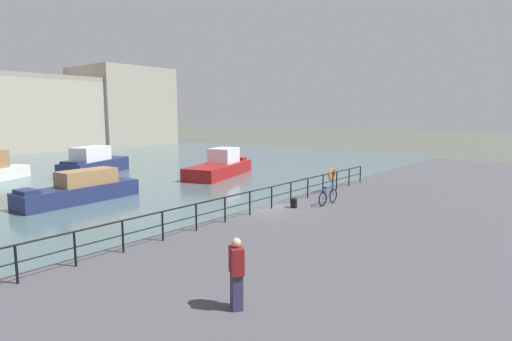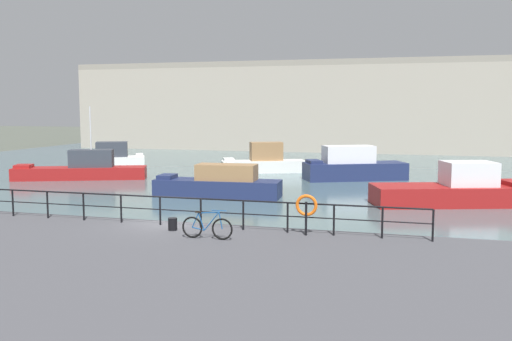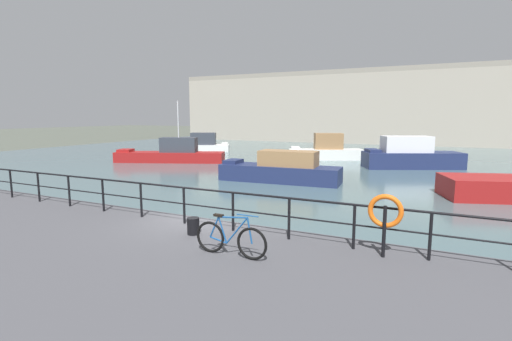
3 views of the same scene
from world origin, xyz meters
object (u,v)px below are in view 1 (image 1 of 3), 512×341
moored_green_narrowboat (94,164)px  parked_bicycle (328,197)px  moored_red_daysailer (81,190)px  moored_harbor_tender (220,167)px  mooring_bollard (294,203)px  standing_person (237,273)px  life_ring_stand (332,175)px

moored_green_narrowboat → parked_bicycle: moored_green_narrowboat is taller
moored_red_daysailer → moored_harbor_tender: size_ratio=0.87×
moored_red_daysailer → parked_bicycle: parked_bicycle is taller
moored_red_daysailer → parked_bicycle: 15.65m
moored_harbor_tender → parked_bicycle: moored_harbor_tender is taller
moored_harbor_tender → moored_green_narrowboat: bearing=106.6°
moored_red_daysailer → moored_green_narrowboat: (6.89, 10.46, 0.20)m
moored_green_narrowboat → mooring_bollard: moored_green_narrowboat is taller
parked_bicycle → standing_person: 11.73m
moored_harbor_tender → mooring_bollard: size_ratio=20.38×
parked_bicycle → standing_person: standing_person is taller
moored_harbor_tender → mooring_bollard: moored_harbor_tender is taller
moored_green_narrowboat → standing_person: size_ratio=4.65×
standing_person → life_ring_stand: bearing=-123.8°
parked_bicycle → mooring_bollard: bearing=150.7°
moored_red_daysailer → moored_harbor_tender: bearing=179.7°
moored_red_daysailer → life_ring_stand: 15.61m
moored_red_daysailer → moored_harbor_tender: moored_harbor_tender is taller
parked_bicycle → standing_person: (-11.08, -3.83, 0.47)m
moored_green_narrowboat → standing_person: bearing=40.6°
moored_harbor_tender → standing_person: bearing=-153.5°
mooring_bollard → moored_red_daysailer: bearing=102.9°
moored_red_daysailer → life_ring_stand: (7.87, -13.42, 1.27)m
mooring_bollard → life_ring_stand: size_ratio=0.31×
life_ring_stand → mooring_bollard: bearing=-173.5°
moored_red_daysailer → moored_green_narrowboat: bearing=-127.3°
moored_harbor_tender → life_ring_stand: (-5.67, -14.28, 1.23)m
moored_red_daysailer → parked_bicycle: size_ratio=4.39×
moored_green_narrowboat → mooring_bollard: size_ratio=17.85×
standing_person → moored_harbor_tender: bearing=-99.7°
mooring_bollard → standing_person: 10.58m
moored_harbor_tender → parked_bicycle: bearing=-137.1°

